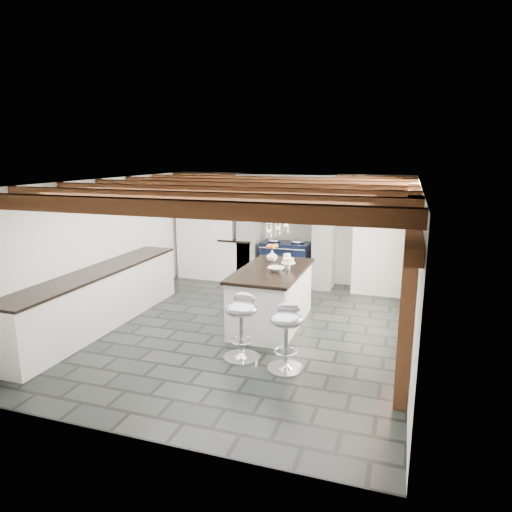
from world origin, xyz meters
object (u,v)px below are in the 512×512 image
(range_cooker, at_px, (285,262))
(bar_stool_near, at_px, (286,330))
(bar_stool_far, at_px, (242,319))
(kitchen_island, at_px, (272,296))

(range_cooker, height_order, bar_stool_near, range_cooker)
(range_cooker, height_order, bar_stool_far, range_cooker)
(bar_stool_far, bearing_deg, range_cooker, 96.91)
(bar_stool_near, height_order, bar_stool_far, bar_stool_far)
(bar_stool_near, xyz_separation_m, bar_stool_far, (-0.64, 0.13, 0.02))
(range_cooker, distance_m, bar_stool_near, 3.95)
(range_cooker, xyz_separation_m, bar_stool_near, (1.01, -3.82, 0.08))
(range_cooker, distance_m, kitchen_island, 2.39)
(range_cooker, distance_m, bar_stool_far, 3.71)
(range_cooker, xyz_separation_m, kitchen_island, (0.39, -2.36, 0.01))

